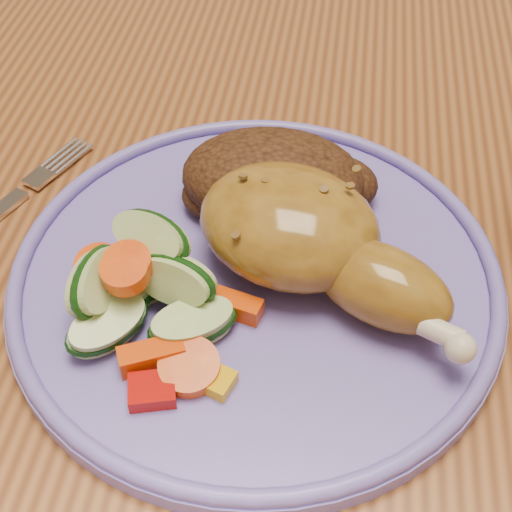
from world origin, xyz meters
name	(u,v)px	position (x,y,z in m)	size (l,w,h in m)	color
dining_table	(311,236)	(0.00, 0.00, 0.67)	(0.90, 1.40, 0.75)	brown
chair_far	(338,37)	(0.00, 0.63, 0.49)	(0.42, 0.42, 0.91)	#4C2D16
plate	(256,279)	(-0.03, -0.13, 0.76)	(0.31, 0.31, 0.01)	#6959B5
plate_rim	(256,267)	(-0.03, -0.13, 0.77)	(0.31, 0.31, 0.01)	#6959B5
chicken_leg	(311,239)	(0.00, -0.13, 0.79)	(0.18, 0.14, 0.06)	olive
rice_pilaf	(277,180)	(-0.02, -0.07, 0.78)	(0.13, 0.09, 0.05)	#3F210F
vegetable_pile	(140,294)	(-0.09, -0.17, 0.78)	(0.12, 0.13, 0.06)	#A50A05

